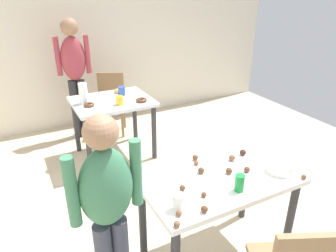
# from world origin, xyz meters

# --- Properties ---
(ground_plane) EXTENTS (6.40, 6.40, 0.00)m
(ground_plane) POSITION_xyz_m (0.00, 0.00, 0.00)
(ground_plane) COLOR beige
(wall_back) EXTENTS (6.40, 0.10, 2.60)m
(wall_back) POSITION_xyz_m (0.00, 3.20, 1.30)
(wall_back) COLOR beige
(wall_back) RESTS_ON ground_plane
(dining_table_near) EXTENTS (1.14, 0.65, 0.75)m
(dining_table_near) POSITION_xyz_m (0.07, -0.06, 0.63)
(dining_table_near) COLOR white
(dining_table_near) RESTS_ON ground_plane
(dining_table_far) EXTENTS (0.93, 0.76, 0.75)m
(dining_table_far) POSITION_xyz_m (-0.10, 1.91, 0.63)
(dining_table_far) COLOR silver
(dining_table_far) RESTS_ON ground_plane
(chair_far_table) EXTENTS (0.53, 0.53, 0.87)m
(chair_far_table) POSITION_xyz_m (0.11, 2.64, 0.50)
(chair_far_table) COLOR olive
(chair_far_table) RESTS_ON ground_plane
(person_girl_near) EXTENTS (0.45, 0.21, 1.42)m
(person_girl_near) POSITION_xyz_m (-0.78, -0.11, 0.85)
(person_girl_near) COLOR #383D4C
(person_girl_near) RESTS_ON ground_plane
(person_adult_far) EXTENTS (0.46, 0.24, 1.65)m
(person_adult_far) POSITION_xyz_m (-0.35, 2.67, 1.00)
(person_adult_far) COLOR #28282D
(person_adult_far) RESTS_ON ground_plane
(mixing_bowl) EXTENTS (0.19, 0.19, 0.07)m
(mixing_bowl) POSITION_xyz_m (0.51, -0.20, 0.78)
(mixing_bowl) COLOR white
(mixing_bowl) RESTS_ON dining_table_near
(soda_can) EXTENTS (0.07, 0.07, 0.12)m
(soda_can) POSITION_xyz_m (0.09, -0.25, 0.81)
(soda_can) COLOR #198438
(soda_can) RESTS_ON dining_table_near
(fork_near) EXTENTS (0.17, 0.02, 0.01)m
(fork_near) POSITION_xyz_m (-0.36, 0.10, 0.75)
(fork_near) COLOR silver
(fork_near) RESTS_ON dining_table_near
(cup_near_0) EXTENTS (0.07, 0.07, 0.11)m
(cup_near_0) POSITION_xyz_m (-0.37, -0.22, 0.80)
(cup_near_0) COLOR white
(cup_near_0) RESTS_ON dining_table_near
(cake_ball_0) EXTENTS (0.05, 0.05, 0.05)m
(cake_ball_0) POSITION_xyz_m (0.30, 0.09, 0.78)
(cake_ball_0) COLOR brown
(cake_ball_0) RESTS_ON dining_table_near
(cake_ball_1) EXTENTS (0.05, 0.05, 0.05)m
(cake_ball_1) POSITION_xyz_m (-0.24, -0.32, 0.77)
(cake_ball_1) COLOR brown
(cake_ball_1) RESTS_ON dining_table_near
(cake_ball_2) EXTENTS (0.04, 0.04, 0.04)m
(cake_ball_2) POSITION_xyz_m (0.01, 0.17, 0.77)
(cake_ball_2) COLOR brown
(cake_ball_2) RESTS_ON dining_table_near
(cake_ball_3) EXTENTS (0.04, 0.04, 0.04)m
(cake_ball_3) POSITION_xyz_m (0.59, -0.35, 0.77)
(cake_ball_3) COLOR brown
(cake_ball_3) RESTS_ON dining_table_near
(cake_ball_4) EXTENTS (0.05, 0.05, 0.05)m
(cake_ball_4) POSITION_xyz_m (0.43, 0.12, 0.78)
(cake_ball_4) COLOR #3D2319
(cake_ball_4) RESTS_ON dining_table_near
(cake_ball_5) EXTENTS (0.04, 0.04, 0.04)m
(cake_ball_5) POSITION_xyz_m (-0.45, -0.36, 0.77)
(cake_ball_5) COLOR brown
(cake_ball_5) RESTS_ON dining_table_near
(cake_ball_6) EXTENTS (0.05, 0.05, 0.05)m
(cake_ball_6) POSITION_xyz_m (-0.02, 0.05, 0.77)
(cake_ball_6) COLOR brown
(cake_ball_6) RESTS_ON dining_table_near
(cake_ball_7) EXTENTS (0.05, 0.05, 0.05)m
(cake_ball_7) POSITION_xyz_m (0.16, -0.05, 0.77)
(cake_ball_7) COLOR brown
(cake_ball_7) RESTS_ON dining_table_near
(cake_ball_8) EXTENTS (0.04, 0.04, 0.04)m
(cake_ball_8) POSITION_xyz_m (-0.25, -0.07, 0.77)
(cake_ball_8) COLOR brown
(cake_ball_8) RESTS_ON dining_table_near
(cake_ball_9) EXTENTS (0.04, 0.04, 0.04)m
(cake_ball_9) POSITION_xyz_m (-0.40, -0.28, 0.77)
(cake_ball_9) COLOR brown
(cake_ball_9) RESTS_ON dining_table_near
(cake_ball_10) EXTENTS (0.04, 0.04, 0.04)m
(cake_ball_10) POSITION_xyz_m (-0.16, -0.20, 0.77)
(cake_ball_10) COLOR brown
(cake_ball_10) RESTS_ON dining_table_near
(cake_ball_11) EXTENTS (0.05, 0.05, 0.05)m
(cake_ball_11) POSITION_xyz_m (0.29, -0.09, 0.77)
(cake_ball_11) COLOR brown
(cake_ball_11) RESTS_ON dining_table_near
(cake_ball_12) EXTENTS (0.04, 0.04, 0.04)m
(cake_ball_12) POSITION_xyz_m (0.04, 0.23, 0.77)
(cake_ball_12) COLOR brown
(cake_ball_12) RESTS_ON dining_table_near
(pitcher_far) EXTENTS (0.10, 0.10, 0.25)m
(pitcher_far) POSITION_xyz_m (-0.42, 1.94, 0.87)
(pitcher_far) COLOR white
(pitcher_far) RESTS_ON dining_table_far
(cup_far_0) EXTENTS (0.09, 0.09, 0.11)m
(cup_far_0) POSITION_xyz_m (0.07, 2.02, 0.81)
(cup_far_0) COLOR #3351B2
(cup_far_0) RESTS_ON dining_table_far
(cup_far_1) EXTENTS (0.08, 0.08, 0.10)m
(cup_far_1) POSITION_xyz_m (-0.07, 1.71, 0.80)
(cup_far_1) COLOR yellow
(cup_far_1) RESTS_ON dining_table_far
(donut_far_0) EXTENTS (0.13, 0.13, 0.04)m
(donut_far_0) POSITION_xyz_m (0.20, 1.69, 0.77)
(donut_far_0) COLOR brown
(donut_far_0) RESTS_ON dining_table_far
(donut_far_1) EXTENTS (0.13, 0.13, 0.04)m
(donut_far_1) POSITION_xyz_m (0.08, 2.14, 0.77)
(donut_far_1) COLOR gold
(donut_far_1) RESTS_ON dining_table_far
(donut_far_2) EXTENTS (0.12, 0.12, 0.04)m
(donut_far_2) POSITION_xyz_m (-0.40, 1.83, 0.77)
(donut_far_2) COLOR brown
(donut_far_2) RESTS_ON dining_table_far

